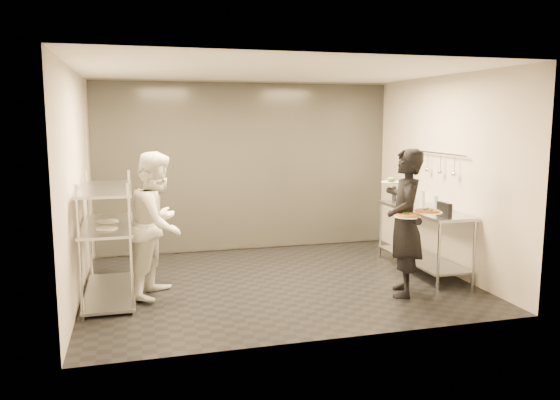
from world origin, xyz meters
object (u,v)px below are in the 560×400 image
object	(u,v)px
salad_plate	(391,181)
bottle_clear	(436,203)
prep_counter	(423,228)
pizza_plate_near	(407,216)
bottle_dark	(394,193)
pos_monitor	(444,210)
pizza_plate_far	(428,211)
pass_rack	(108,235)
chef	(158,224)
waiter	(405,223)
bottle_green	(422,199)

from	to	relation	value
salad_plate	bottle_clear	size ratio (longest dim) A/B	1.21
prep_counter	pizza_plate_near	xyz separation A→B (m)	(-0.87, -1.12, 0.42)
bottle_dark	salad_plate	bearing A→B (deg)	-118.66
salad_plate	pos_monitor	distance (m)	0.82
pos_monitor	bottle_clear	world-z (taller)	bottle_clear
pizza_plate_near	pizza_plate_far	size ratio (longest dim) A/B	0.93
pass_rack	salad_plate	distance (m)	3.61
chef	pizza_plate_near	distance (m)	3.04
prep_counter	waiter	size ratio (longest dim) A/B	0.98
waiter	chef	size ratio (longest dim) A/B	1.02
bottle_green	prep_counter	bearing A→B (deg)	-77.41
bottle_clear	pass_rack	bearing A→B (deg)	177.40
waiter	bottle_green	bearing A→B (deg)	162.98
bottle_green	bottle_dark	size ratio (longest dim) A/B	1.13
waiter	pos_monitor	world-z (taller)	waiter
bottle_clear	pos_monitor	bearing A→B (deg)	-109.28
pass_rack	prep_counter	distance (m)	4.33
pizza_plate_far	chef	bearing A→B (deg)	161.62
waiter	pos_monitor	bearing A→B (deg)	127.86
bottle_green	salad_plate	bearing A→B (deg)	-142.20
pizza_plate_near	bottle_dark	xyz separation A→B (m)	(0.80, 1.91, -0.02)
pass_rack	prep_counter	bearing A→B (deg)	0.03
pizza_plate_far	pos_monitor	bearing A→B (deg)	40.34
pizza_plate_near	bottle_clear	size ratio (longest dim) A/B	1.53
prep_counter	bottle_clear	world-z (taller)	bottle_clear
chef	bottle_dark	size ratio (longest dim) A/B	7.92
pizza_plate_far	bottle_dark	bearing A→B (deg)	74.43
prep_counter	pass_rack	bearing A→B (deg)	-179.97
pass_rack	waiter	distance (m)	3.67
chef	bottle_green	distance (m)	3.73
waiter	pos_monitor	xyz separation A→B (m)	(0.66, 0.19, 0.10)
waiter	pizza_plate_near	size ratio (longest dim) A/B	5.77
chef	bottle_dark	distance (m)	3.76
prep_counter	pos_monitor	bearing A→B (deg)	-99.46
pos_monitor	bottle_clear	xyz separation A→B (m)	(0.18, 0.52, 0.01)
salad_plate	bottle_dark	world-z (taller)	salad_plate
chef	pizza_plate_near	size ratio (longest dim) A/B	5.65
pizza_plate_near	bottle_dark	world-z (taller)	bottle_dark
pizza_plate_near	pos_monitor	world-z (taller)	pos_monitor
pass_rack	prep_counter	size ratio (longest dim) A/B	0.89
prep_counter	pizza_plate_near	distance (m)	1.48
prep_counter	pizza_plate_far	size ratio (longest dim) A/B	5.29
chef	bottle_green	world-z (taller)	chef
pizza_plate_far	bottle_clear	world-z (taller)	pizza_plate_far
pos_monitor	bottle_clear	bearing A→B (deg)	68.78
pizza_plate_near	pizza_plate_far	distance (m)	0.26
pizza_plate_near	pos_monitor	xyz separation A→B (m)	(0.75, 0.40, -0.03)
waiter	bottle_dark	xyz separation A→B (m)	(0.71, 1.69, 0.12)
pizza_plate_far	pos_monitor	world-z (taller)	pizza_plate_far
waiter	bottle_green	xyz separation A→B (m)	(0.77, 0.94, 0.13)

